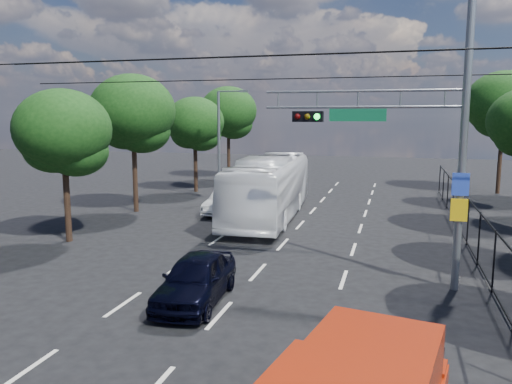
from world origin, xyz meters
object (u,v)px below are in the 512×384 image
(signal_mast, at_px, (422,123))
(white_bus, at_px, (269,187))
(navy_hatchback, at_px, (196,279))
(white_van, at_px, (226,202))

(signal_mast, height_order, white_bus, signal_mast)
(navy_hatchback, bearing_deg, white_van, 101.17)
(signal_mast, xyz_separation_m, white_van, (-9.86, 9.84, -4.57))
(signal_mast, xyz_separation_m, white_bus, (-7.24, 9.40, -3.58))
(signal_mast, height_order, white_van, signal_mast)
(signal_mast, bearing_deg, navy_hatchback, -152.92)
(navy_hatchback, relative_size, white_bus, 0.35)
(navy_hatchback, height_order, white_bus, white_bus)
(signal_mast, distance_m, navy_hatchback, 8.40)
(navy_hatchback, bearing_deg, signal_mast, 22.99)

